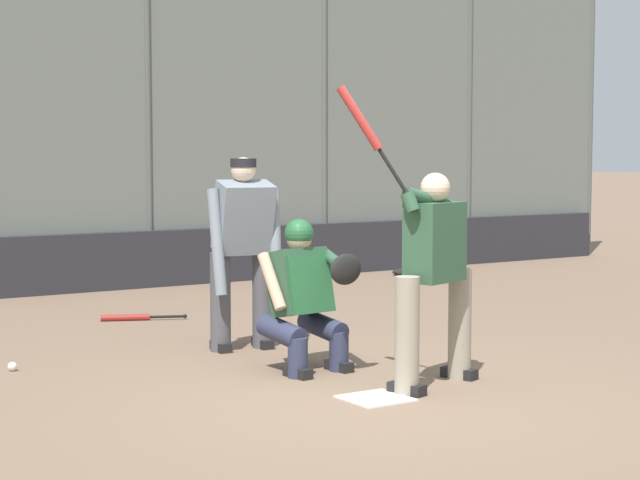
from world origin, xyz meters
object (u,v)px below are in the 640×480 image
at_px(fielding_glove_on_dirt, 401,272).
at_px(baseball_loose, 12,367).
at_px(batter_at_plate, 433,270).
at_px(spare_bat_third_base_side, 132,317).
at_px(umpire_home, 243,247).
at_px(catcher_behind_plate, 305,293).

distance_m(fielding_glove_on_dirt, baseball_loose, 7.67).
height_order(batter_at_plate, spare_bat_third_base_side, batter_at_plate).
bearing_deg(batter_at_plate, baseball_loose, -60.10).
distance_m(umpire_home, fielding_glove_on_dirt, 6.19).
bearing_deg(baseball_loose, catcher_behind_plate, 147.25).
bearing_deg(batter_at_plate, fielding_glove_on_dirt, -143.04).
height_order(catcher_behind_plate, fielding_glove_on_dirt, catcher_behind_plate).
bearing_deg(umpire_home, batter_at_plate, 110.03).
bearing_deg(fielding_glove_on_dirt, batter_at_plate, 54.37).
bearing_deg(catcher_behind_plate, baseball_loose, -38.67).
height_order(umpire_home, baseball_loose, umpire_home).
relative_size(batter_at_plate, umpire_home, 1.31).
bearing_deg(catcher_behind_plate, batter_at_plate, 110.07).
distance_m(batter_at_plate, catcher_behind_plate, 1.13).
relative_size(batter_at_plate, fielding_glove_on_dirt, 7.87).
height_order(batter_at_plate, fielding_glove_on_dirt, batter_at_plate).
bearing_deg(catcher_behind_plate, umpire_home, -97.57).
xyz_separation_m(umpire_home, baseball_loose, (1.99, -0.20, -0.87)).
distance_m(spare_bat_third_base_side, fielding_glove_on_dirt, 5.21).
xyz_separation_m(umpire_home, fielding_glove_on_dirt, (-4.73, -3.90, -0.86)).
relative_size(batter_at_plate, catcher_behind_plate, 1.83).
xyz_separation_m(spare_bat_third_base_side, baseball_loose, (1.83, 1.91, 0.00)).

